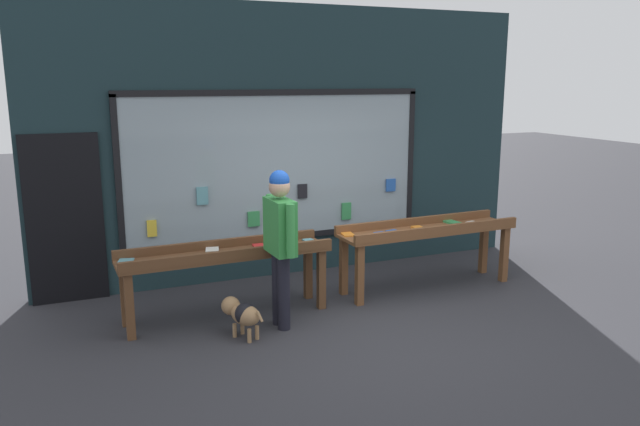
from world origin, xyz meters
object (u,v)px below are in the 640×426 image
at_px(display_table_right, 427,235).
at_px(person_browsing, 280,236).
at_px(small_dog, 242,313).
at_px(display_table_left, 226,260).

bearing_deg(display_table_right, person_browsing, -166.81).
height_order(display_table_right, person_browsing, person_browsing).
xyz_separation_m(display_table_right, person_browsing, (-2.23, -0.52, 0.33)).
bearing_deg(person_browsing, small_dog, 101.95).
xyz_separation_m(display_table_left, small_dog, (0.01, -0.64, -0.42)).
bearing_deg(display_table_left, person_browsing, -46.84).
distance_m(display_table_left, display_table_right, 2.72).
distance_m(display_table_right, small_dog, 2.82).
distance_m(display_table_right, person_browsing, 2.31).
height_order(display_table_left, small_dog, display_table_left).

